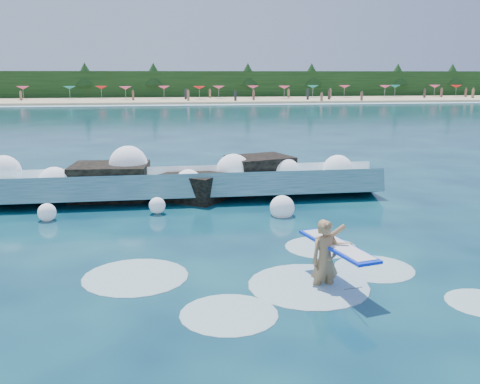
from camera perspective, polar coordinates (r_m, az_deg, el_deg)
The scene contains 11 objects.
ground at distance 13.55m, azimuth -5.02°, elevation -6.99°, with size 200.00×200.00×0.00m, color #071E39.
beach at distance 90.86m, azimuth -8.41°, elevation 9.64°, with size 140.00×20.00×0.40m, color tan.
wet_band at distance 79.88m, azimuth -8.33°, elevation 9.16°, with size 140.00×5.00×0.08m, color silver.
treeline at distance 100.77m, azimuth -8.51°, elevation 11.22°, with size 140.00×4.00×5.00m, color black.
breaking_wave at distance 19.89m, azimuth -9.48°, elevation 0.73°, with size 16.92×2.68×1.46m.
rock_cluster at distance 20.25m, azimuth -6.23°, elevation 1.03°, with size 8.53×3.69×1.60m.
surfer_with_board at distance 11.68m, azimuth 9.36°, elevation -6.90°, with size 1.18×2.97×1.80m.
wave_spray at distance 19.72m, azimuth -9.02°, elevation 1.81°, with size 15.34×4.70×2.05m.
surf_foam at distance 12.17m, azimuth 3.84°, elevation -9.28°, with size 8.92×5.63×0.13m.
beach_umbrellas at distance 92.87m, azimuth -8.43°, elevation 10.97°, with size 109.65×6.51×0.50m.
beachgoers at distance 88.11m, azimuth -9.09°, elevation 10.13°, with size 105.66×12.19×1.93m.
Camera 1 is at (-0.78, -12.75, 4.51)m, focal length 40.00 mm.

